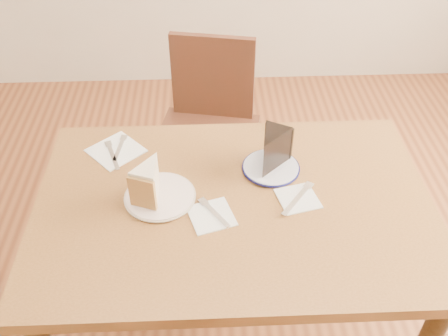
% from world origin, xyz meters
% --- Properties ---
extents(ground, '(4.00, 4.00, 0.00)m').
position_xyz_m(ground, '(0.00, 0.00, 0.00)').
color(ground, '#522916').
rests_on(ground, ground).
extents(table, '(1.20, 0.80, 0.75)m').
position_xyz_m(table, '(0.00, 0.00, 0.65)').
color(table, '#513116').
rests_on(table, ground).
extents(chair_far, '(0.51, 0.51, 0.88)m').
position_xyz_m(chair_far, '(-0.07, 0.72, 0.49)').
color(chair_far, black).
rests_on(chair_far, ground).
extents(plate_cream, '(0.21, 0.21, 0.01)m').
position_xyz_m(plate_cream, '(-0.22, 0.02, 0.76)').
color(plate_cream, silver).
rests_on(plate_cream, table).
extents(plate_navy, '(0.18, 0.18, 0.01)m').
position_xyz_m(plate_navy, '(0.13, 0.14, 0.76)').
color(plate_navy, white).
rests_on(plate_navy, table).
extents(carrot_cake, '(0.11, 0.13, 0.11)m').
position_xyz_m(carrot_cake, '(-0.25, 0.03, 0.81)').
color(carrot_cake, beige).
rests_on(carrot_cake, plate_cream).
extents(chocolate_cake, '(0.14, 0.16, 0.11)m').
position_xyz_m(chocolate_cake, '(0.12, 0.14, 0.82)').
color(chocolate_cake, black).
rests_on(chocolate_cake, plate_navy).
extents(napkin_cream, '(0.15, 0.15, 0.00)m').
position_xyz_m(napkin_cream, '(-0.07, -0.06, 0.75)').
color(napkin_cream, white).
rests_on(napkin_cream, table).
extents(napkin_navy, '(0.14, 0.14, 0.00)m').
position_xyz_m(napkin_navy, '(0.19, 0.00, 0.75)').
color(napkin_navy, white).
rests_on(napkin_navy, table).
extents(napkin_spare, '(0.22, 0.22, 0.00)m').
position_xyz_m(napkin_spare, '(-0.39, 0.26, 0.75)').
color(napkin_spare, white).
rests_on(napkin_spare, table).
extents(fork_cream, '(0.09, 0.12, 0.00)m').
position_xyz_m(fork_cream, '(-0.06, -0.05, 0.76)').
color(fork_cream, silver).
rests_on(fork_cream, napkin_cream).
extents(knife_navy, '(0.12, 0.14, 0.00)m').
position_xyz_m(knife_navy, '(0.19, -0.00, 0.76)').
color(knife_navy, silver).
rests_on(knife_navy, napkin_navy).
extents(fork_spare, '(0.03, 0.14, 0.00)m').
position_xyz_m(fork_spare, '(-0.37, 0.27, 0.76)').
color(fork_spare, silver).
rests_on(fork_spare, napkin_spare).
extents(knife_spare, '(0.07, 0.16, 0.00)m').
position_xyz_m(knife_spare, '(-0.39, 0.23, 0.76)').
color(knife_spare, silver).
rests_on(knife_spare, napkin_spare).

